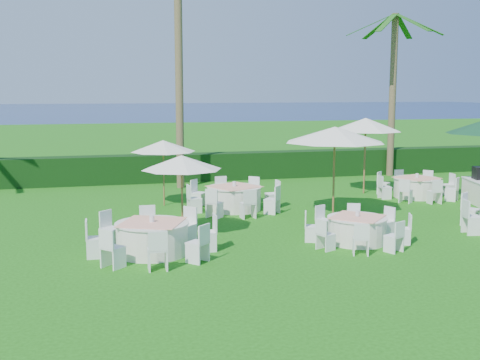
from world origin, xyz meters
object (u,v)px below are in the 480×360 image
(banquet_table_a, at_px, (152,237))
(umbrella_a, at_px, (182,163))
(umbrella_d, at_px, (366,125))
(banquet_table_e, at_px, (234,197))
(umbrella_c, at_px, (163,146))
(banquet_table_b, at_px, (357,229))
(banquet_table_f, at_px, (417,187))
(umbrella_b, at_px, (335,135))

(banquet_table_a, height_order, umbrella_a, umbrella_a)
(umbrella_a, height_order, umbrella_d, umbrella_d)
(banquet_table_e, distance_m, umbrella_c, 3.07)
(banquet_table_a, height_order, umbrella_d, umbrella_d)
(banquet_table_b, height_order, umbrella_d, umbrella_d)
(banquet_table_e, bearing_deg, umbrella_a, -125.38)
(banquet_table_f, height_order, umbrella_c, umbrella_c)
(umbrella_b, bearing_deg, umbrella_a, -164.33)
(banquet_table_a, distance_m, banquet_table_e, 5.82)
(banquet_table_a, height_order, banquet_table_b, banquet_table_a)
(banquet_table_e, height_order, banquet_table_f, banquet_table_e)
(banquet_table_b, height_order, banquet_table_e, banquet_table_e)
(banquet_table_b, xyz_separation_m, umbrella_c, (-4.28, 6.42, 1.72))
(banquet_table_a, xyz_separation_m, banquet_table_f, (10.46, 5.42, -0.03))
(banquet_table_e, distance_m, umbrella_a, 4.22)
(banquet_table_a, distance_m, banquet_table_f, 11.78)
(banquet_table_b, distance_m, banquet_table_e, 5.47)
(banquet_table_b, bearing_deg, umbrella_b, 77.51)
(banquet_table_f, xyz_separation_m, umbrella_a, (-9.45, -3.78, 1.65))
(banquet_table_b, bearing_deg, banquet_table_f, 47.96)
(banquet_table_a, bearing_deg, umbrella_d, 37.06)
(umbrella_b, bearing_deg, banquet_table_f, 28.35)
(umbrella_a, bearing_deg, banquet_table_f, 21.82)
(banquet_table_f, height_order, umbrella_d, umbrella_d)
(banquet_table_b, bearing_deg, umbrella_d, 62.78)
(banquet_table_f, relative_size, umbrella_a, 1.33)
(umbrella_b, height_order, umbrella_c, umbrella_b)
(banquet_table_a, height_order, umbrella_b, umbrella_b)
(banquet_table_b, relative_size, banquet_table_f, 0.90)
(banquet_table_a, relative_size, banquet_table_f, 1.07)
(banquet_table_b, relative_size, umbrella_c, 1.18)
(banquet_table_f, distance_m, umbrella_c, 9.56)
(umbrella_c, height_order, umbrella_d, umbrella_d)
(banquet_table_e, distance_m, umbrella_b, 3.98)
(umbrella_b, distance_m, umbrella_c, 5.93)
(umbrella_d, bearing_deg, banquet_table_f, -41.66)
(umbrella_a, distance_m, umbrella_d, 9.48)
(umbrella_c, relative_size, umbrella_d, 0.78)
(banquet_table_e, relative_size, umbrella_d, 1.09)
(banquet_table_e, bearing_deg, banquet_table_b, -67.52)
(banquet_table_f, distance_m, umbrella_a, 10.31)
(banquet_table_b, distance_m, banquet_table_f, 7.62)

